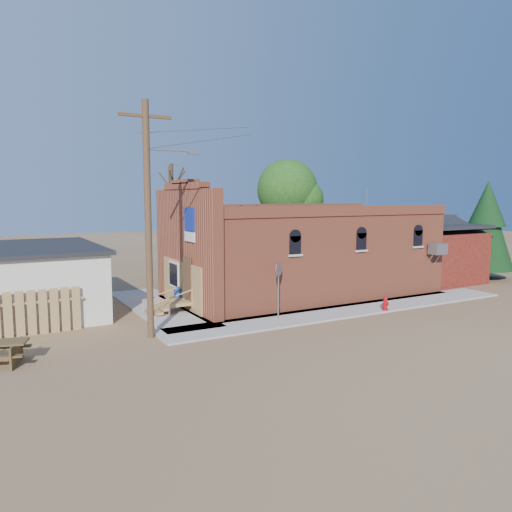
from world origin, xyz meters
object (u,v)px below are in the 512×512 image
brick_bar (299,253)px  trash_barrel (180,297)px  fire_hydrant (385,303)px  utility_pole (149,214)px  stop_sign (278,275)px

brick_bar → trash_barrel: brick_bar is taller
fire_hydrant → trash_barrel: bearing=133.4°
trash_barrel → brick_bar: bearing=-1.8°
utility_pole → stop_sign: bearing=-0.0°
stop_sign → fire_hydrant: bearing=-26.4°
brick_bar → utility_pole: (-9.79, -4.29, 2.43)m
brick_bar → utility_pole: size_ratio=1.82×
stop_sign → trash_barrel: size_ratio=2.84×
brick_bar → fire_hydrant: (1.21, -5.50, -1.93)m
brick_bar → trash_barrel: (-6.94, 0.22, -1.81)m
utility_pole → brick_bar: bearing=23.7°
brick_bar → stop_sign: 5.90m
brick_bar → stop_sign: size_ratio=6.47×
brick_bar → utility_pole: utility_pole is taller
stop_sign → trash_barrel: (-2.91, 4.52, -1.50)m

